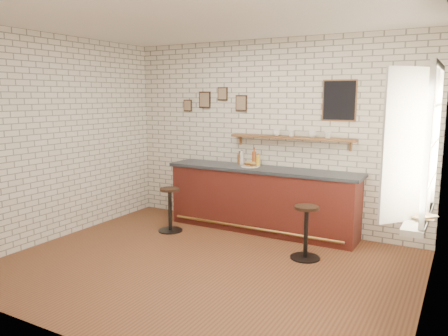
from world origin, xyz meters
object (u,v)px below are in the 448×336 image
(bitters_bottle_brown, at_px, (239,159))
(shelf_cup_c, at_px, (312,134))
(bar_stool_right, at_px, (306,231))
(book_upper, at_px, (416,214))
(condiment_bottle_yellow, at_px, (258,161))
(bitters_bottle_amber, at_px, (254,158))
(shelf_cup_d, at_px, (328,135))
(bitters_bottle_white, at_px, (242,159))
(sandwich_plate, at_px, (250,166))
(shelf_cup_a, at_px, (277,133))
(shelf_cup_b, at_px, (292,133))
(book_lower, at_px, (415,216))
(ciabatta_sandwich, at_px, (251,164))
(bar_stool_left, at_px, (170,208))
(bar_counter, at_px, (262,199))

(bitters_bottle_brown, xyz_separation_m, shelf_cup_c, (1.20, 0.06, 0.45))
(bar_stool_right, xyz_separation_m, book_upper, (1.36, -0.72, 0.58))
(condiment_bottle_yellow, xyz_separation_m, book_upper, (2.50, -1.70, -0.13))
(bitters_bottle_amber, relative_size, shelf_cup_d, 2.67)
(bitters_bottle_white, bearing_deg, shelf_cup_c, 2.90)
(bitters_bottle_white, distance_m, bar_stool_right, 1.88)
(sandwich_plate, bearing_deg, bitters_bottle_brown, 151.03)
(bitters_bottle_amber, xyz_separation_m, shelf_cup_a, (0.35, 0.06, 0.42))
(shelf_cup_b, height_order, shelf_cup_c, shelf_cup_b)
(bar_stool_right, height_order, shelf_cup_b, shelf_cup_b)
(book_lower, bearing_deg, condiment_bottle_yellow, 150.50)
(sandwich_plate, relative_size, ciabatta_sandwich, 1.14)
(bar_stool_left, distance_m, book_upper, 3.75)
(condiment_bottle_yellow, xyz_separation_m, shelf_cup_a, (0.28, 0.06, 0.45))
(bitters_bottle_brown, bearing_deg, book_lower, -30.98)
(shelf_cup_d, bearing_deg, sandwich_plate, 171.46)
(bitters_bottle_white, relative_size, bitters_bottle_amber, 0.82)
(bitters_bottle_amber, xyz_separation_m, shelf_cup_c, (0.93, 0.06, 0.42))
(bar_stool_right, relative_size, shelf_cup_a, 5.93)
(bitters_bottle_brown, relative_size, shelf_cup_b, 1.93)
(bitters_bottle_amber, xyz_separation_m, bar_stool_left, (-1.04, -0.88, -0.76))
(bar_counter, bearing_deg, sandwich_plate, -178.99)
(shelf_cup_b, bearing_deg, bitters_bottle_brown, 137.02)
(sandwich_plate, xyz_separation_m, condiment_bottle_yellow, (0.08, 0.15, 0.08))
(bar_counter, bearing_deg, shelf_cup_c, 15.46)
(bitters_bottle_white, relative_size, book_upper, 0.98)
(bitters_bottle_brown, xyz_separation_m, shelf_cup_d, (1.43, 0.06, 0.45))
(bitters_bottle_amber, distance_m, condiment_bottle_yellow, 0.08)
(ciabatta_sandwich, height_order, bar_stool_left, ciabatta_sandwich)
(bar_counter, height_order, shelf_cup_c, shelf_cup_c)
(ciabatta_sandwich, distance_m, condiment_bottle_yellow, 0.16)
(bitters_bottle_white, xyz_separation_m, shelf_cup_a, (0.57, 0.06, 0.44))
(condiment_bottle_yellow, bearing_deg, bitters_bottle_white, -180.00)
(shelf_cup_c, xyz_separation_m, book_upper, (1.64, -1.76, -0.58))
(sandwich_plate, height_order, shelf_cup_a, shelf_cup_a)
(ciabatta_sandwich, xyz_separation_m, bar_stool_left, (-1.05, -0.73, -0.69))
(bitters_bottle_brown, height_order, bar_stool_right, bitters_bottle_brown)
(bitters_bottle_white, height_order, condiment_bottle_yellow, bitters_bottle_white)
(shelf_cup_c, xyz_separation_m, shelf_cup_d, (0.23, 0.00, 0.00))
(condiment_bottle_yellow, relative_size, shelf_cup_b, 1.79)
(condiment_bottle_yellow, xyz_separation_m, bar_stool_left, (-1.11, -0.88, -0.72))
(shelf_cup_d, bearing_deg, bar_stool_right, -105.54)
(bar_stool_left, bearing_deg, shelf_cup_b, 29.70)
(sandwich_plate, height_order, condiment_bottle_yellow, condiment_bottle_yellow)
(bar_counter, bearing_deg, bitters_bottle_brown, 163.16)
(bar_stool_left, distance_m, shelf_cup_c, 2.48)
(bitters_bottle_amber, height_order, shelf_cup_c, shelf_cup_c)
(bar_stool_left, bearing_deg, book_upper, -12.80)
(bar_counter, distance_m, bitters_bottle_white, 0.75)
(bitters_bottle_white, bearing_deg, condiment_bottle_yellow, 0.00)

